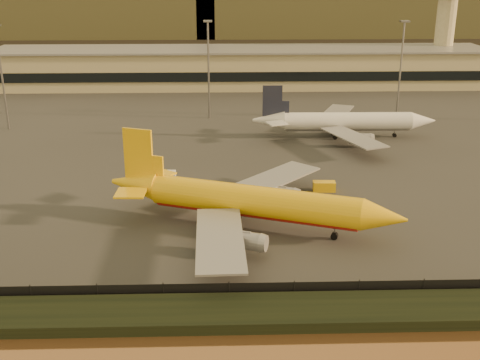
{
  "coord_description": "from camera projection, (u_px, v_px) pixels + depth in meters",
  "views": [
    {
      "loc": [
        -6.65,
        -77.56,
        38.9
      ],
      "look_at": [
        -3.88,
        12.0,
        6.76
      ],
      "focal_mm": 45.0,
      "sensor_mm": 36.0,
      "label": 1
    }
  ],
  "objects": [
    {
      "name": "terminal_building",
      "position": [
        198.0,
        68.0,
        201.88
      ],
      "size": [
        202.0,
        25.0,
        12.6
      ],
      "color": "tan",
      "rests_on": "tarmac"
    },
    {
      "name": "dhl_cargo_jet",
      "position": [
        249.0,
        202.0,
        92.61
      ],
      "size": [
        46.15,
        43.77,
        14.26
      ],
      "rotation": [
        0.0,
        0.0,
        -0.36
      ],
      "color": "yellow",
      "rests_on": "tarmac"
    },
    {
      "name": "apron_light_masts",
      "position": [
        307.0,
        62.0,
        151.99
      ],
      "size": [
        152.2,
        12.2,
        25.4
      ],
      "color": "slate",
      "rests_on": "tarmac"
    },
    {
      "name": "white_narrowbody_jet",
      "position": [
        344.0,
        122.0,
        141.81
      ],
      "size": [
        43.27,
        42.37,
        12.47
      ],
      "rotation": [
        0.0,
        0.0,
        -0.01
      ],
      "color": "white",
      "rests_on": "tarmac"
    },
    {
      "name": "control_tower",
      "position": [
        446.0,
        19.0,
        204.26
      ],
      "size": [
        11.2,
        11.2,
        35.5
      ],
      "color": "tan",
      "rests_on": "tarmac"
    },
    {
      "name": "ground",
      "position": [
        270.0,
        252.0,
        86.3
      ],
      "size": [
        900.0,
        900.0,
        0.0
      ],
      "primitive_type": "plane",
      "color": "black",
      "rests_on": "ground"
    },
    {
      "name": "embankment",
      "position": [
        281.0,
        312.0,
        70.07
      ],
      "size": [
        320.0,
        7.0,
        1.4
      ],
      "primitive_type": "cube",
      "color": "black",
      "rests_on": "ground"
    },
    {
      "name": "perimeter_fence",
      "position": [
        278.0,
        290.0,
        73.63
      ],
      "size": [
        300.0,
        0.05,
        2.2
      ],
      "primitive_type": "cube",
      "color": "black",
      "rests_on": "tarmac"
    },
    {
      "name": "gse_vehicle_yellow",
      "position": [
        324.0,
        186.0,
        108.75
      ],
      "size": [
        4.09,
        2.0,
        1.8
      ],
      "primitive_type": "cube",
      "rotation": [
        0.0,
        0.0,
        -0.05
      ],
      "color": "yellow",
      "rests_on": "tarmac"
    },
    {
      "name": "gse_vehicle_white",
      "position": [
        167.0,
        175.0,
        115.16
      ],
      "size": [
        3.51,
        1.74,
        1.54
      ],
      "primitive_type": "cube",
      "rotation": [
        0.0,
        0.0,
        -0.06
      ],
      "color": "white",
      "rests_on": "tarmac"
    },
    {
      "name": "tarmac",
      "position": [
        244.0,
        106.0,
        175.64
      ],
      "size": [
        320.0,
        220.0,
        0.2
      ],
      "primitive_type": "cube",
      "color": "#2D2D2D",
      "rests_on": "ground"
    }
  ]
}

